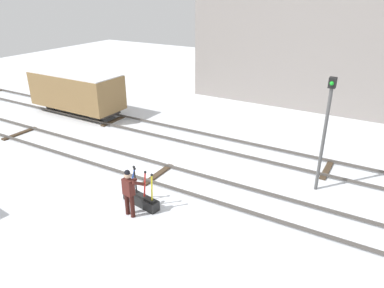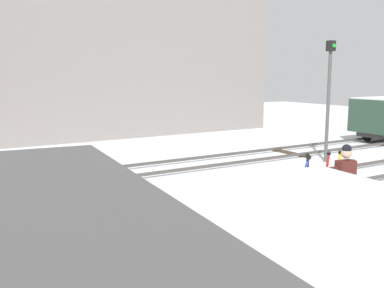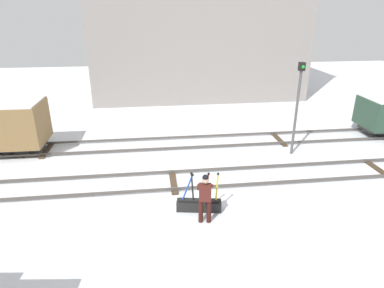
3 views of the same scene
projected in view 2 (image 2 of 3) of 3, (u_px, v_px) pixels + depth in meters
The scene contains 7 objects.
ground_plane at pixel (233, 199), 11.19m from camera, with size 60.00×60.00×0.00m, color silver.
track_main_line at pixel (233, 195), 11.17m from camera, with size 44.00×1.94×0.18m.
track_siding_near at pixel (160, 168), 14.50m from camera, with size 44.00×1.94×0.18m.
switch_lever_frame at pixel (315, 206), 9.82m from camera, with size 1.56×0.61×1.45m.
rail_worker at pixel (344, 180), 9.19m from camera, with size 0.61×0.72×1.71m.
signal_post at pixel (329, 90), 15.61m from camera, with size 0.24×0.32×4.29m.
apartment_building at pixel (119, 8), 23.74m from camera, with size 15.82×6.15×13.28m.
Camera 2 is at (-6.58, -8.67, 3.13)m, focal length 41.43 mm.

